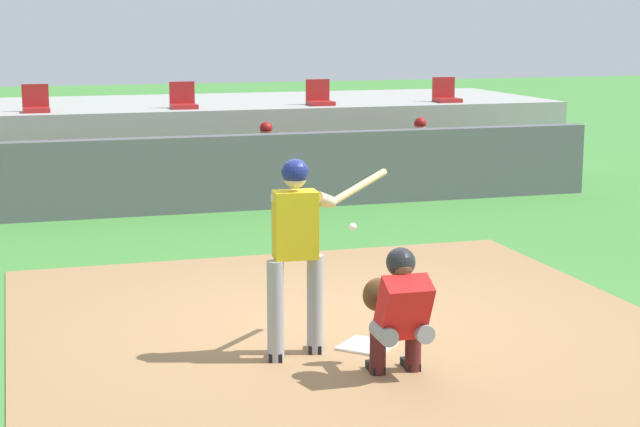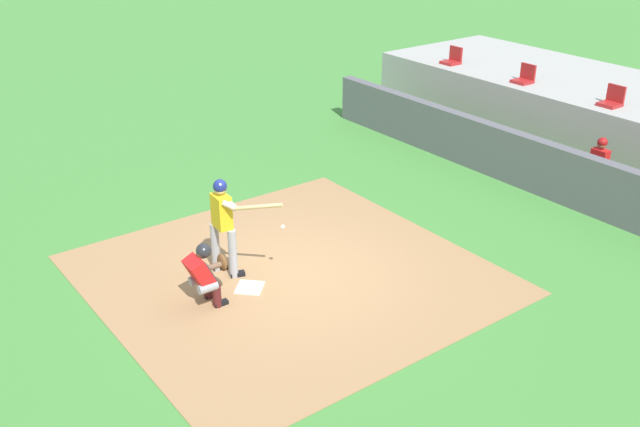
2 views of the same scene
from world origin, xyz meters
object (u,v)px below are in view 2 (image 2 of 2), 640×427
at_px(dugout_player_0, 595,166).
at_px(batter_at_plate, 224,221).
at_px(stadium_seat_1, 524,78).
at_px(stadium_seat_0, 453,59).
at_px(catcher_crouched, 206,272).
at_px(home_plate, 250,287).
at_px(stadium_seat_2, 612,100).

bearing_deg(dugout_player_0, batter_at_plate, -102.10).
relative_size(dugout_player_0, stadium_seat_1, 2.71).
distance_m(stadium_seat_0, stadium_seat_1, 2.60).
bearing_deg(catcher_crouched, stadium_seat_1, 103.31).
relative_size(batter_at_plate, stadium_seat_1, 3.76).
distance_m(home_plate, stadium_seat_0, 11.53).
xyz_separation_m(stadium_seat_0, stadium_seat_2, (5.20, 0.00, 0.00)).
relative_size(catcher_crouched, stadium_seat_1, 3.82).
xyz_separation_m(home_plate, dugout_player_0, (1.09, 8.14, 0.65)).
distance_m(home_plate, stadium_seat_1, 10.61).
bearing_deg(stadium_seat_0, stadium_seat_1, 0.00).
bearing_deg(stadium_seat_1, stadium_seat_0, 180.00).
height_order(batter_at_plate, dugout_player_0, batter_at_plate).
distance_m(home_plate, dugout_player_0, 8.24).
relative_size(home_plate, stadium_seat_1, 0.92).
xyz_separation_m(catcher_crouched, stadium_seat_1, (-2.60, 10.98, 0.93)).
bearing_deg(home_plate, stadium_seat_1, 104.33).
xyz_separation_m(dugout_player_0, stadium_seat_2, (-1.09, 2.03, 0.86)).
bearing_deg(catcher_crouched, home_plate, 89.94).
bearing_deg(stadium_seat_0, stadium_seat_2, 0.00).
distance_m(catcher_crouched, dugout_player_0, 9.02).
distance_m(batter_at_plate, stadium_seat_2, 10.27).
distance_m(batter_at_plate, stadium_seat_0, 11.20).
distance_m(batter_at_plate, dugout_player_0, 8.40).
bearing_deg(stadium_seat_2, catcher_crouched, -90.00).
bearing_deg(stadium_seat_1, home_plate, -75.67).
xyz_separation_m(batter_at_plate, stadium_seat_1, (-1.93, 10.24, 0.50)).
bearing_deg(stadium_seat_2, stadium_seat_0, 180.00).
relative_size(dugout_player_0, stadium_seat_0, 2.71).
relative_size(catcher_crouched, dugout_player_0, 1.41).
distance_m(dugout_player_0, stadium_seat_1, 4.30).
xyz_separation_m(home_plate, stadium_seat_2, (0.00, 10.18, 1.51)).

